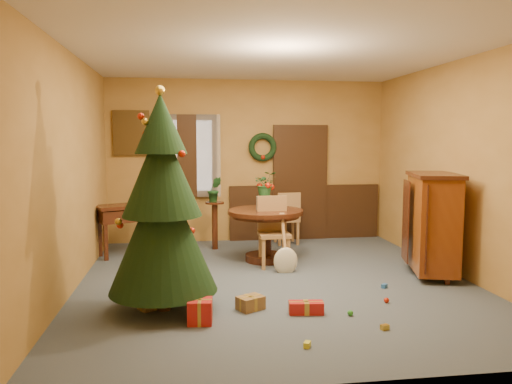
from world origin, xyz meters
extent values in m
plane|color=#33404B|center=(0.00, 0.00, 0.00)|extent=(5.50, 5.50, 0.00)
plane|color=silver|center=(0.00, 0.00, 2.90)|extent=(5.50, 5.50, 0.00)
plane|color=olive|center=(0.00, 2.75, 1.45)|extent=(5.00, 0.00, 5.00)
plane|color=olive|center=(0.00, -2.75, 1.45)|extent=(5.00, 0.00, 5.00)
plane|color=olive|center=(-2.50, 0.00, 1.45)|extent=(0.00, 5.50, 5.50)
plane|color=olive|center=(2.50, 0.00, 1.45)|extent=(0.00, 5.50, 5.50)
cube|color=black|center=(1.05, 2.71, 0.50)|extent=(2.80, 0.06, 1.00)
cube|color=black|center=(0.95, 2.70, 1.05)|extent=(1.00, 0.08, 2.10)
cube|color=white|center=(0.95, 2.73, 1.00)|extent=(0.80, 0.03, 1.90)
cube|color=black|center=(-1.10, 2.70, 1.55)|extent=(1.05, 0.08, 1.45)
cube|color=white|center=(-1.10, 2.73, 1.55)|extent=(0.88, 0.03, 1.25)
cube|color=white|center=(-1.48, 2.65, 1.55)|extent=(0.42, 0.02, 1.45)
cube|color=white|center=(-0.72, 2.65, 1.55)|extent=(0.42, 0.02, 1.45)
torus|color=black|center=(0.25, 2.67, 1.70)|extent=(0.51, 0.11, 0.51)
cube|color=#4C3819|center=(-2.05, 2.71, 1.95)|extent=(0.62, 0.05, 0.78)
cube|color=gray|center=(-2.05, 2.74, 1.95)|extent=(0.48, 0.02, 0.62)
cylinder|color=black|center=(0.05, 1.12, 0.75)|extent=(1.14, 1.14, 0.06)
cylinder|color=black|center=(0.05, 1.12, 0.69)|extent=(1.02, 1.02, 0.04)
cylinder|color=black|center=(0.05, 1.12, 0.39)|extent=(0.18, 0.18, 0.63)
cylinder|color=black|center=(0.05, 1.12, 0.05)|extent=(0.61, 0.61, 0.10)
cylinder|color=slate|center=(0.05, 1.12, 0.88)|extent=(0.28, 0.28, 0.20)
imported|color=#1E4C23|center=(0.05, 1.12, 1.18)|extent=(0.34, 0.29, 0.38)
cube|color=olive|center=(0.12, 0.77, 0.47)|extent=(0.45, 0.45, 0.05)
cube|color=olive|center=(0.13, 0.97, 0.75)|extent=(0.44, 0.05, 0.52)
cube|color=olive|center=(0.30, 0.94, 0.22)|extent=(0.05, 0.05, 0.45)
cube|color=olive|center=(-0.05, 0.95, 0.22)|extent=(0.05, 0.05, 0.45)
cube|color=olive|center=(0.30, 0.59, 0.22)|extent=(0.05, 0.05, 0.45)
cube|color=olive|center=(-0.06, 0.60, 0.22)|extent=(0.05, 0.05, 0.45)
cube|color=olive|center=(0.62, 2.32, 0.43)|extent=(0.42, 0.42, 0.05)
cube|color=olive|center=(0.63, 2.14, 0.69)|extent=(0.40, 0.06, 0.48)
cube|color=olive|center=(0.47, 2.15, 0.20)|extent=(0.05, 0.05, 0.41)
cube|color=olive|center=(0.79, 2.17, 0.20)|extent=(0.05, 0.05, 0.41)
cube|color=olive|center=(0.45, 2.47, 0.20)|extent=(0.05, 0.05, 0.41)
cube|color=olive|center=(0.77, 2.49, 0.20)|extent=(0.05, 0.05, 0.41)
cylinder|color=black|center=(-0.66, 2.05, 0.39)|extent=(0.10, 0.10, 0.77)
cylinder|color=black|center=(-0.66, 2.05, 0.78)|extent=(0.31, 0.31, 0.03)
imported|color=#19471E|center=(-0.66, 2.05, 1.01)|extent=(0.25, 0.21, 0.42)
cylinder|color=#382111|center=(-1.38, -0.88, 0.13)|extent=(0.15, 0.15, 0.25)
cone|color=black|center=(-1.38, -0.88, 0.90)|extent=(1.16, 1.16, 1.37)
cone|color=black|center=(-1.38, -0.88, 1.53)|extent=(0.84, 0.84, 1.00)
cone|color=black|center=(-1.38, -0.88, 2.00)|extent=(0.55, 0.55, 0.63)
sphere|color=gold|center=(-1.38, -0.88, 2.34)|extent=(0.11, 0.11, 0.11)
cube|color=black|center=(-2.06, 1.80, 0.79)|extent=(1.02, 0.79, 0.05)
cube|color=black|center=(-2.06, 1.80, 0.65)|extent=(0.96, 0.73, 0.19)
cube|color=black|center=(-2.45, 1.80, 0.38)|extent=(0.18, 0.32, 0.76)
cube|color=black|center=(-1.67, 1.80, 0.38)|extent=(0.18, 0.32, 0.76)
cube|color=#561E09|center=(2.15, 0.00, 0.72)|extent=(0.76, 1.12, 1.27)
cube|color=black|center=(2.15, 0.00, 1.36)|extent=(0.84, 1.20, 0.05)
cylinder|color=black|center=(2.15, -0.43, 0.05)|extent=(0.07, 0.07, 0.09)
cylinder|color=black|center=(2.15, 0.43, 0.05)|extent=(0.07, 0.07, 0.09)
cube|color=brown|center=(-0.46, -1.01, 0.07)|extent=(0.33, 0.30, 0.14)
cube|color=#A9882D|center=(-0.46, -1.01, 0.07)|extent=(0.25, 0.16, 0.15)
cube|color=#A9882D|center=(-0.46, -1.01, 0.07)|extent=(0.13, 0.19, 0.15)
cube|color=#A91916|center=(-1.01, -1.34, 0.12)|extent=(0.26, 0.26, 0.24)
cube|color=#A9882D|center=(-1.01, -1.34, 0.12)|extent=(0.25, 0.06, 0.24)
cube|color=#A9882D|center=(-1.01, -1.34, 0.12)|extent=(0.06, 0.25, 0.24)
cube|color=brown|center=(-1.53, -0.84, 0.07)|extent=(0.30, 0.28, 0.13)
cube|color=#A9882D|center=(-1.53, -0.84, 0.07)|extent=(0.22, 0.17, 0.14)
cube|color=#A9882D|center=(-1.53, -0.84, 0.07)|extent=(0.13, 0.16, 0.14)
cube|color=#A91916|center=(0.11, -1.22, 0.06)|extent=(0.38, 0.19, 0.13)
cube|color=#A9882D|center=(0.11, -1.22, 0.06)|extent=(0.37, 0.06, 0.13)
cube|color=#A9882D|center=(0.11, -1.22, 0.06)|extent=(0.07, 0.16, 0.13)
cube|color=#255AA2|center=(1.29, -0.47, 0.03)|extent=(0.09, 0.09, 0.05)
sphere|color=#278323|center=(0.55, -1.35, 0.03)|extent=(0.06, 0.06, 0.06)
cube|color=gold|center=(-0.09, -2.07, 0.03)|extent=(0.08, 0.09, 0.05)
sphere|color=red|center=(1.09, -1.01, 0.03)|extent=(0.06, 0.06, 0.06)
cube|color=gold|center=(0.76, -1.77, 0.03)|extent=(0.09, 0.07, 0.05)
camera|label=1|loc=(-1.14, -6.21, 1.83)|focal=35.00mm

